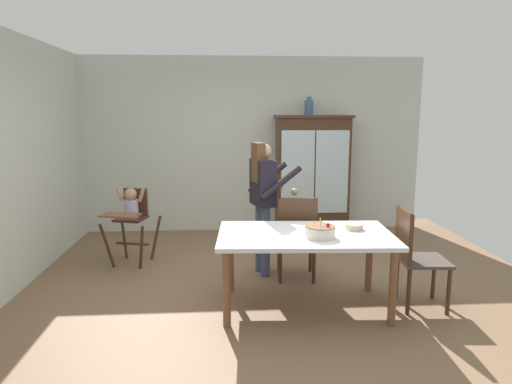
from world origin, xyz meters
TOP-DOWN VIEW (x-y plane):
  - ground_plane at (0.00, 0.00)m, footprint 6.24×6.24m
  - wall_back at (0.00, 2.63)m, footprint 5.32×0.06m
  - china_cabinet at (0.91, 2.37)m, footprint 1.15×0.48m
  - ceramic_vase at (0.84, 2.37)m, footprint 0.13×0.13m
  - high_chair_with_toddler at (-1.59, 1.06)m, footprint 0.69×0.78m
  - adult_person at (0.00, 0.58)m, footprint 0.60×0.59m
  - dining_table at (0.32, -0.36)m, footprint 1.68×1.05m
  - birthday_cake at (0.43, -0.50)m, footprint 0.28×0.28m
  - serving_bowl at (0.82, -0.25)m, footprint 0.18×0.18m
  - dining_chair_far_side at (0.36, 0.34)m, footprint 0.48×0.48m
  - dining_chair_right_end at (1.36, -0.41)m, footprint 0.47×0.47m

SIDE VIEW (x-z plane):
  - ground_plane at x=0.00m, z-range 0.00..0.00m
  - dining_chair_far_side at x=0.36m, z-range 0.08..1.04m
  - dining_chair_right_end at x=1.36m, z-range 0.08..1.04m
  - dining_table at x=0.32m, z-range 0.28..1.02m
  - high_chair_with_toddler at x=-1.59m, z-range 0.18..1.13m
  - serving_bowl at x=0.82m, z-range 0.74..0.79m
  - birthday_cake at x=0.43m, z-range 0.70..0.89m
  - china_cabinet at x=0.91m, z-range 0.01..1.82m
  - adult_person at x=0.00m, z-range 0.20..1.73m
  - wall_back at x=0.00m, z-range 0.00..2.70m
  - ceramic_vase at x=0.84m, z-range 1.80..2.07m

